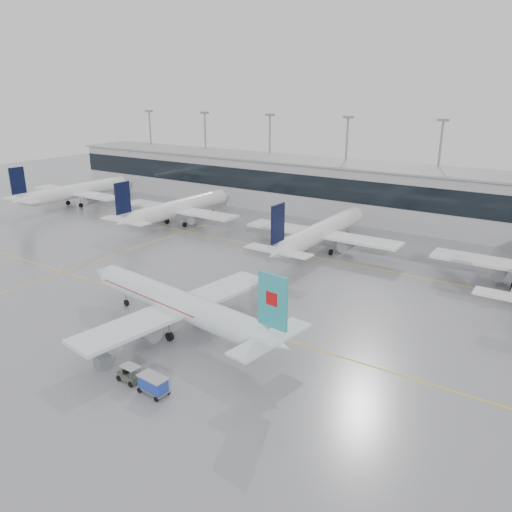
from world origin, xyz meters
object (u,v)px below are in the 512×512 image
Objects in this scene: baggage_tug at (130,376)px; baggage_cart at (153,384)px; gse_unit at (103,361)px; air_canada_jet at (178,304)px.

baggage_cart is (3.59, -0.24, 0.48)m from baggage_tug.
baggage_tug is at bearing -180.00° from baggage_cart.
baggage_tug is 2.51× the size of gse_unit.
gse_unit is (-4.44, 0.26, 0.11)m from baggage_tug.
baggage_cart is at bearing 6.42° from gse_unit.
baggage_tug is at bearing 114.45° from air_canada_jet.
baggage_cart reaches higher than gse_unit.
air_canada_jet reaches higher than baggage_cart.
baggage_cart is at bearing 128.72° from air_canada_jet.
gse_unit is at bearing -179.49° from baggage_tug.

